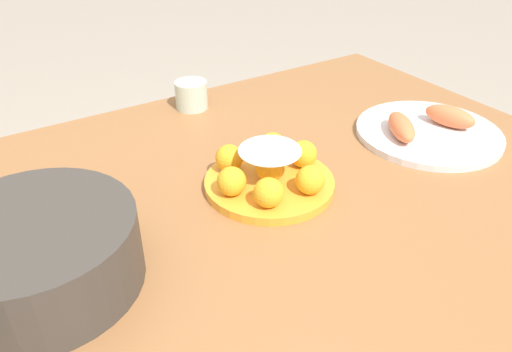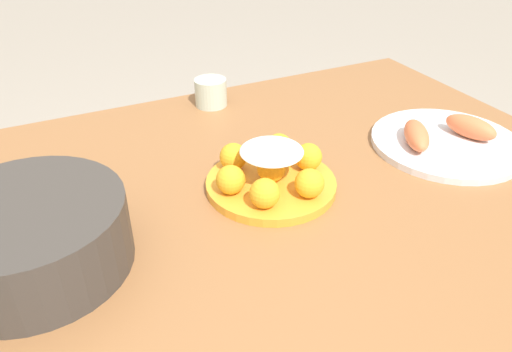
% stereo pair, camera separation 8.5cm
% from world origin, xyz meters
% --- Properties ---
extents(dining_table, '(1.41, 0.97, 0.71)m').
position_xyz_m(dining_table, '(0.00, 0.00, 0.62)').
color(dining_table, '#936038').
rests_on(dining_table, ground_plane).
extents(cake_plate, '(0.23, 0.23, 0.08)m').
position_xyz_m(cake_plate, '(-0.07, -0.02, 0.74)').
color(cake_plate, gold).
rests_on(cake_plate, dining_table).
extents(serving_bowl, '(0.27, 0.27, 0.10)m').
position_xyz_m(serving_bowl, '(0.33, 0.01, 0.76)').
color(serving_bowl, '#3D3833').
rests_on(serving_bowl, dining_table).
extents(seafood_platter, '(0.30, 0.30, 0.06)m').
position_xyz_m(seafood_platter, '(-0.46, -0.00, 0.72)').
color(seafood_platter, silver).
rests_on(seafood_platter, dining_table).
extents(cup_near, '(0.08, 0.08, 0.06)m').
position_xyz_m(cup_near, '(-0.11, -0.40, 0.74)').
color(cup_near, beige).
rests_on(cup_near, dining_table).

